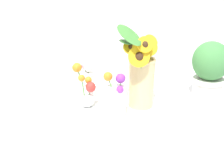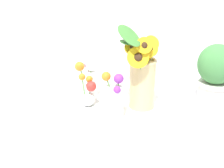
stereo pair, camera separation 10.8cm
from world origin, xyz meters
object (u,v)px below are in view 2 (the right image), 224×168
(mason_jar_sunflowers, at_px, (141,75))
(vase_bulb_right, at_px, (88,93))
(potted_plant, at_px, (216,72))
(vase_small_center, at_px, (114,100))
(vase_small_back, at_px, (89,80))
(serving_tray, at_px, (112,110))

(mason_jar_sunflowers, height_order, vase_bulb_right, mason_jar_sunflowers)
(vase_bulb_right, bearing_deg, potted_plant, -5.52)
(mason_jar_sunflowers, distance_m, vase_bulb_right, 0.23)
(vase_small_center, xyz_separation_m, vase_small_back, (-0.06, 0.20, 0.01))
(vase_bulb_right, distance_m, potted_plant, 0.54)
(vase_bulb_right, bearing_deg, vase_small_back, 76.68)
(mason_jar_sunflowers, relative_size, vase_bulb_right, 2.35)
(vase_small_center, height_order, vase_bulb_right, vase_small_center)
(vase_small_back, bearing_deg, vase_small_center, -74.09)
(mason_jar_sunflowers, bearing_deg, vase_small_center, -154.50)
(serving_tray, height_order, vase_bulb_right, vase_bulb_right)
(vase_small_center, bearing_deg, vase_small_back, 105.91)
(serving_tray, relative_size, vase_small_back, 3.08)
(vase_small_center, xyz_separation_m, potted_plant, (0.46, 0.07, 0.04))
(potted_plant, bearing_deg, vase_bulb_right, 174.48)
(vase_small_center, bearing_deg, serving_tray, 79.67)
(vase_small_center, bearing_deg, potted_plant, 8.71)
(vase_bulb_right, bearing_deg, vase_small_center, -59.18)
(serving_tray, height_order, vase_small_center, vase_small_center)
(vase_small_back, bearing_deg, serving_tray, -59.22)
(mason_jar_sunflowers, xyz_separation_m, potted_plant, (0.34, 0.01, -0.02))
(serving_tray, relative_size, vase_small_center, 2.80)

